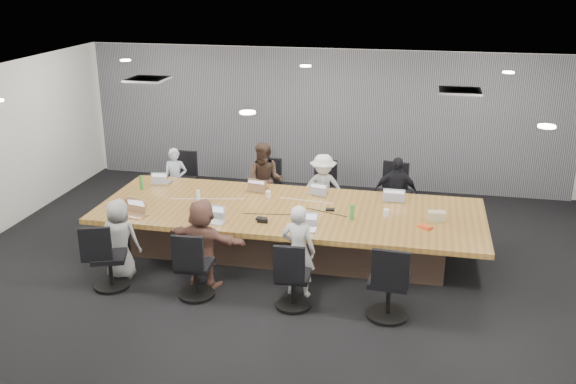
% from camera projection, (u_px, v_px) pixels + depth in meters
% --- Properties ---
extents(floor, '(10.00, 8.00, 0.00)m').
position_uv_depth(floor, '(283.00, 265.00, 9.83)').
color(floor, black).
rests_on(floor, ground).
extents(ceiling, '(10.00, 8.00, 0.00)m').
position_uv_depth(ceiling, '(282.00, 83.00, 8.89)').
color(ceiling, white).
rests_on(ceiling, wall_back).
extents(wall_back, '(10.00, 0.00, 2.80)m').
position_uv_depth(wall_back, '(325.00, 118.00, 13.04)').
color(wall_back, silver).
rests_on(wall_back, ground).
extents(wall_front, '(10.00, 0.00, 2.80)m').
position_uv_depth(wall_front, '(185.00, 317.00, 5.67)').
color(wall_front, silver).
rests_on(wall_front, ground).
extents(curtain, '(9.80, 0.04, 2.80)m').
position_uv_depth(curtain, '(324.00, 119.00, 12.97)').
color(curtain, slate).
rests_on(curtain, ground).
extents(conference_table, '(6.00, 2.20, 0.74)m').
position_uv_depth(conference_table, '(289.00, 228.00, 10.15)').
color(conference_table, '#4D392D').
rests_on(conference_table, ground).
extents(chair_0, '(0.54, 0.54, 0.80)m').
position_uv_depth(chair_0, '(183.00, 184.00, 12.19)').
color(chair_0, black).
rests_on(chair_0, ground).
extents(chair_1, '(0.54, 0.54, 0.74)m').
position_uv_depth(chair_1, '(270.00, 192.00, 11.87)').
color(chair_1, black).
rests_on(chair_1, ground).
extents(chair_2, '(0.63, 0.63, 0.79)m').
position_uv_depth(chair_2, '(326.00, 195.00, 11.66)').
color(chair_2, black).
rests_on(chair_2, ground).
extents(chair_3, '(0.67, 0.67, 0.86)m').
position_uv_depth(chair_3, '(396.00, 198.00, 11.40)').
color(chair_3, black).
rests_on(chair_3, ground).
extents(chair_4, '(0.68, 0.68, 0.79)m').
position_uv_depth(chair_4, '(110.00, 262.00, 9.02)').
color(chair_4, black).
rests_on(chair_4, ground).
extents(chair_5, '(0.56, 0.56, 0.79)m').
position_uv_depth(chair_5, '(195.00, 270.00, 8.77)').
color(chair_5, black).
rests_on(chair_5, ground).
extents(chair_6, '(0.53, 0.53, 0.76)m').
position_uv_depth(chair_6, '(293.00, 281.00, 8.51)').
color(chair_6, black).
rests_on(chair_6, ground).
extents(chair_7, '(0.63, 0.63, 0.87)m').
position_uv_depth(chair_7, '(389.00, 287.00, 8.25)').
color(chair_7, black).
rests_on(chair_7, ground).
extents(person_0, '(0.48, 0.35, 1.19)m').
position_uv_depth(person_0, '(176.00, 180.00, 11.81)').
color(person_0, '#A3AFC2').
rests_on(person_0, ground).
extents(laptop_0, '(0.31, 0.23, 0.02)m').
position_uv_depth(laptop_0, '(164.00, 182.00, 11.25)').
color(laptop_0, '#B2B2B7').
rests_on(laptop_0, conference_table).
extents(person_1, '(0.68, 0.53, 1.40)m').
position_uv_depth(person_1, '(265.00, 181.00, 11.44)').
color(person_1, '#37271E').
rests_on(person_1, ground).
extents(laptop_1, '(0.37, 0.28, 0.02)m').
position_uv_depth(laptop_1, '(257.00, 188.00, 10.92)').
color(laptop_1, '#8C6647').
rests_on(laptop_1, conference_table).
extents(person_2, '(0.88, 0.61, 1.25)m').
position_uv_depth(person_2, '(323.00, 189.00, 11.26)').
color(person_2, silver).
rests_on(person_2, ground).
extents(laptop_2, '(0.33, 0.26, 0.02)m').
position_uv_depth(laptop_2, '(318.00, 193.00, 10.71)').
color(laptop_2, '#B2B2B7').
rests_on(laptop_2, conference_table).
extents(person_3, '(0.76, 0.33, 1.29)m').
position_uv_depth(person_3, '(396.00, 193.00, 11.01)').
color(person_3, black).
rests_on(person_3, ground).
extents(laptop_3, '(0.35, 0.24, 0.02)m').
position_uv_depth(laptop_3, '(394.00, 198.00, 10.46)').
color(laptop_3, '#B2B2B7').
rests_on(laptop_3, conference_table).
extents(person_4, '(0.60, 0.40, 1.20)m').
position_uv_depth(person_4, '(120.00, 239.00, 9.28)').
color(person_4, gray).
rests_on(person_4, ground).
extents(laptop_4, '(0.39, 0.31, 0.02)m').
position_uv_depth(laptop_4, '(135.00, 216.00, 9.73)').
color(laptop_4, '#8C6647').
rests_on(laptop_4, conference_table).
extents(person_5, '(1.27, 0.63, 1.31)m').
position_uv_depth(person_5, '(203.00, 243.00, 9.01)').
color(person_5, brown).
rests_on(person_5, ground).
extents(laptop_5, '(0.32, 0.25, 0.02)m').
position_uv_depth(laptop_5, '(215.00, 222.00, 9.49)').
color(laptop_5, '#B2B2B7').
rests_on(laptop_5, conference_table).
extents(person_6, '(0.53, 0.39, 1.33)m').
position_uv_depth(person_6, '(298.00, 251.00, 8.74)').
color(person_6, '#B2B2B2').
rests_on(person_6, ground).
extents(laptop_6, '(0.30, 0.21, 0.02)m').
position_uv_depth(laptop_6, '(306.00, 230.00, 9.22)').
color(laptop_6, '#B2B2B7').
rests_on(laptop_6, conference_table).
extents(bottle_green_left, '(0.07, 0.07, 0.23)m').
position_uv_depth(bottle_green_left, '(141.00, 183.00, 10.87)').
color(bottle_green_left, '#378532').
rests_on(bottle_green_left, conference_table).
extents(bottle_green_right, '(0.07, 0.07, 0.24)m').
position_uv_depth(bottle_green_right, '(352.00, 212.00, 9.57)').
color(bottle_green_right, '#378532').
rests_on(bottle_green_right, conference_table).
extents(bottle_clear, '(0.09, 0.09, 0.22)m').
position_uv_depth(bottle_clear, '(198.00, 197.00, 10.22)').
color(bottle_clear, silver).
rests_on(bottle_clear, conference_table).
extents(cup_white_far, '(0.11, 0.11, 0.11)m').
position_uv_depth(cup_white_far, '(268.00, 194.00, 10.50)').
color(cup_white_far, white).
rests_on(cup_white_far, conference_table).
extents(cup_white_near, '(0.12, 0.12, 0.11)m').
position_uv_depth(cup_white_near, '(386.00, 213.00, 9.72)').
color(cup_white_near, white).
rests_on(cup_white_near, conference_table).
extents(mug_brown, '(0.12, 0.12, 0.12)m').
position_uv_depth(mug_brown, '(128.00, 202.00, 10.16)').
color(mug_brown, brown).
rests_on(mug_brown, conference_table).
extents(mic_left, '(0.16, 0.12, 0.03)m').
position_uv_depth(mic_left, '(261.00, 219.00, 9.60)').
color(mic_left, black).
rests_on(mic_left, conference_table).
extents(mic_right, '(0.14, 0.10, 0.03)m').
position_uv_depth(mic_right, '(330.00, 210.00, 9.96)').
color(mic_right, black).
rests_on(mic_right, conference_table).
extents(stapler, '(0.16, 0.05, 0.06)m').
position_uv_depth(stapler, '(263.00, 221.00, 9.47)').
color(stapler, black).
rests_on(stapler, conference_table).
extents(canvas_bag, '(0.27, 0.19, 0.14)m').
position_uv_depth(canvas_bag, '(436.00, 216.00, 9.55)').
color(canvas_bag, tan).
rests_on(canvas_bag, conference_table).
extents(snack_packet, '(0.23, 0.21, 0.04)m').
position_uv_depth(snack_packet, '(425.00, 227.00, 9.28)').
color(snack_packet, '#DE4619').
rests_on(snack_packet, conference_table).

